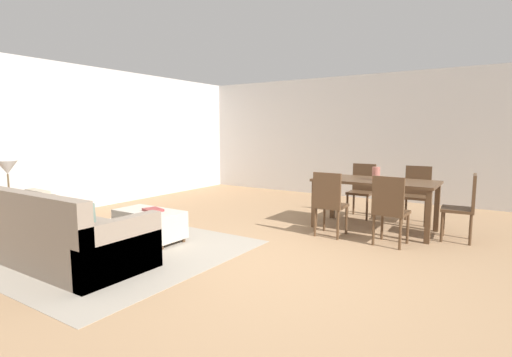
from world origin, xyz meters
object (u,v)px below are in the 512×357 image
couch (58,237)px  side_table (10,208)px  ottoman_table (150,223)px  dining_chair_near_right (390,207)px  dining_chair_far_right (417,191)px  vase_centerpiece (376,173)px  dining_chair_head_east (465,204)px  dining_chair_far_left (362,187)px  table_lamp (7,169)px  book_on_ottoman (153,210)px  dining_chair_near_left (329,200)px  dining_table (375,186)px

couch → side_table: 1.42m
ottoman_table → dining_chair_near_right: dining_chair_near_right is taller
dining_chair_far_right → side_table: bearing=-137.1°
side_table → vase_centerpiece: (4.01, 3.29, 0.41)m
dining_chair_head_east → vase_centerpiece: vase_centerpiece is taller
couch → dining_chair_head_east: 5.14m
couch → dining_chair_far_right: dining_chair_far_right is taller
dining_chair_near_right → dining_chair_far_left: size_ratio=1.00×
ottoman_table → couch: bearing=-100.7°
couch → side_table: couch is taller
dining_chair_far_right → dining_chair_far_left: bearing=-176.1°
side_table → table_lamp: 0.53m
couch → book_on_ottoman: size_ratio=8.48×
couch → book_on_ottoman: couch is taller
dining_chair_near_left → dining_chair_head_east: same height
couch → dining_table: size_ratio=1.26×
side_table → ottoman_table: bearing=31.9°
dining_chair_near_left → book_on_ottoman: 2.43m
couch → book_on_ottoman: 1.20m
couch → ottoman_table: couch is taller
couch → dining_table: (2.60, 3.45, 0.38)m
couch → dining_chair_head_east: size_ratio=2.40×
dining_chair_far_left → dining_chair_head_east: (1.65, -0.76, 0.00)m
dining_chair_near_left → dining_chair_far_right: bearing=61.6°
dining_chair_far_right → dining_chair_near_left: bearing=-118.4°
table_lamp → dining_chair_near_right: bearing=29.9°
table_lamp → book_on_ottoman: 2.05m
dining_chair_near_left → dining_chair_far_right: same height
table_lamp → book_on_ottoman: (1.70, 1.01, -0.54)m
dining_chair_far_right → vase_centerpiece: bearing=-117.5°
table_lamp → dining_chair_far_left: 5.42m
dining_chair_near_left → dining_chair_head_east: size_ratio=1.00×
dining_chair_far_left → dining_chair_near_right: bearing=-60.9°
dining_table → dining_chair_near_left: bearing=-118.6°
side_table → table_lamp: (0.00, 0.00, 0.53)m
ottoman_table → dining_chair_far_right: dining_chair_far_right is taller
dining_table → vase_centerpiece: size_ratio=9.05×
dining_table → dining_chair_near_left: dining_chair_near_left is taller
dining_chair_near_right → dining_chair_far_left: bearing=119.1°
side_table → dining_chair_far_left: (3.56, 4.07, 0.07)m
dining_chair_near_right → dining_chair_far_right: 1.59m
dining_chair_near_right → dining_chair_far_left: (-0.85, 1.53, 0.00)m
dining_chair_far_right → book_on_ottoman: 4.16m
dining_table → dining_chair_near_left: 0.88m
book_on_ottoman → dining_table: bearing=44.9°
dining_chair_near_left → side_table: bearing=-144.7°
vase_centerpiece → book_on_ottoman: 3.28m
ottoman_table → dining_chair_far_left: bearing=57.7°
side_table → dining_chair_near_left: 4.39m
table_lamp → dining_chair_head_east: 6.18m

